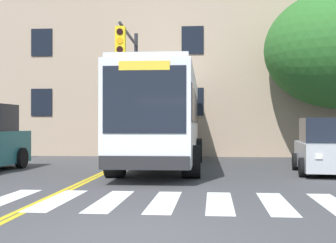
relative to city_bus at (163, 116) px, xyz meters
The scene contains 8 objects.
ground_plane 10.88m from the city_bus, 87.54° to the right, with size 120.00×120.00×0.00m, color #424244.
crosswalk 7.99m from the city_bus, 84.43° to the right, with size 9.77×3.00×0.01m.
lane_line_yellow_inner 6.84m from the city_bus, 106.64° to the left, with size 0.12×36.00×0.01m, color gold.
lane_line_yellow_outer 6.80m from the city_bus, 105.29° to the left, with size 0.12×36.00×0.01m, color gold.
city_bus is the anchor object (origin of this frame).
car_silver_far_lane 5.97m from the city_bus, 17.62° to the right, with size 2.31×3.78×1.84m.
traffic_light_overhead 2.42m from the city_bus, 150.59° to the left, with size 0.36×4.52×5.57m.
building_facade 10.71m from the city_bus, 107.02° to the left, with size 29.13×7.49×11.04m.
Camera 1 is at (1.18, -6.77, 1.62)m, focal length 50.00 mm.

